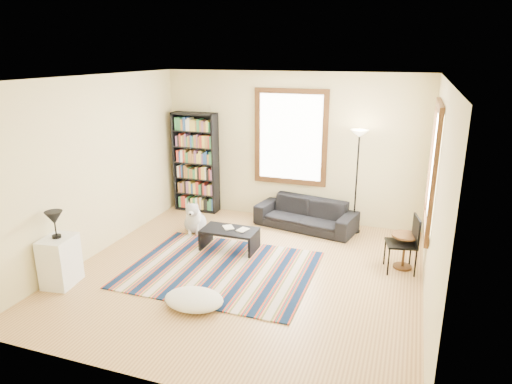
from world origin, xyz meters
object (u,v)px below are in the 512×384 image
(bookshelf, at_px, (196,163))
(coffee_table, at_px, (230,239))
(sofa, at_px, (306,214))
(dog, at_px, (195,216))
(floor_cushion, at_px, (194,299))
(folding_chair, at_px, (401,244))
(floor_lamp, at_px, (356,182))
(white_cabinet, at_px, (60,261))
(side_table, at_px, (404,251))

(bookshelf, relative_size, coffee_table, 2.22)
(sofa, xyz_separation_m, dog, (-1.83, -0.86, 0.03))
(floor_cushion, bearing_deg, bookshelf, 115.45)
(floor_cushion, height_order, folding_chair, folding_chair)
(sofa, bearing_deg, coffee_table, -113.49)
(bookshelf, xyz_separation_m, floor_lamp, (3.21, -0.17, -0.07))
(bookshelf, distance_m, dog, 1.43)
(coffee_table, distance_m, white_cabinet, 2.57)
(folding_chair, xyz_separation_m, white_cabinet, (-4.45, -1.98, -0.08))
(floor_lamp, height_order, folding_chair, floor_lamp)
(coffee_table, bearing_deg, dog, 149.75)
(floor_lamp, distance_m, folding_chair, 1.66)
(sofa, relative_size, side_table, 3.40)
(sofa, bearing_deg, dog, -143.58)
(side_table, bearing_deg, sofa, 147.57)
(floor_lamp, distance_m, side_table, 1.66)
(floor_lamp, bearing_deg, coffee_table, -140.97)
(sofa, distance_m, coffee_table, 1.67)
(dog, bearing_deg, sofa, 10.61)
(bookshelf, bearing_deg, floor_cushion, -64.55)
(white_cabinet, bearing_deg, floor_lamp, 34.65)
(sofa, xyz_separation_m, folding_chair, (1.72, -1.24, 0.16))
(sofa, distance_m, folding_chair, 2.12)
(bookshelf, bearing_deg, side_table, -18.71)
(bookshelf, bearing_deg, sofa, -6.57)
(white_cabinet, bearing_deg, side_table, 16.95)
(floor_lamp, distance_m, white_cabinet, 4.93)
(floor_cushion, height_order, side_table, side_table)
(white_cabinet, relative_size, dog, 1.16)
(bookshelf, distance_m, coffee_table, 2.31)
(floor_lamp, bearing_deg, white_cabinet, -137.27)
(coffee_table, distance_m, side_table, 2.73)
(floor_cushion, bearing_deg, dog, 115.96)
(folding_chair, distance_m, white_cabinet, 4.87)
(bookshelf, bearing_deg, floor_lamp, -3.03)
(dog, bearing_deg, floor_lamp, 5.04)
(floor_cushion, distance_m, folding_chair, 3.11)
(bookshelf, xyz_separation_m, side_table, (4.11, -1.39, -0.73))
(bookshelf, relative_size, floor_lamp, 1.08)
(side_table, relative_size, dog, 0.90)
(floor_lamp, height_order, white_cabinet, floor_lamp)
(white_cabinet, bearing_deg, folding_chair, 15.95)
(floor_lamp, relative_size, side_table, 3.44)
(floor_lamp, height_order, dog, floor_lamp)
(coffee_table, bearing_deg, sofa, 55.28)
(bookshelf, height_order, floor_cushion, bookshelf)
(folding_chair, relative_size, dog, 1.43)
(folding_chair, bearing_deg, dog, 161.59)
(side_table, height_order, dog, dog)
(bookshelf, height_order, coffee_table, bookshelf)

